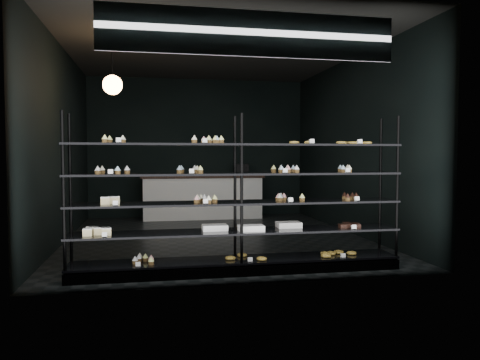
{
  "coord_description": "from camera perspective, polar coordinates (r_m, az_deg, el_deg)",
  "views": [
    {
      "loc": [
        -1.09,
        -7.99,
        1.42
      ],
      "look_at": [
        0.07,
        -1.9,
        1.1
      ],
      "focal_mm": 35.0,
      "sensor_mm": 36.0,
      "label": 1
    }
  ],
  "objects": [
    {
      "name": "room",
      "position": [
        8.07,
        -3.04,
        4.27
      ],
      "size": [
        5.01,
        6.01,
        3.2
      ],
      "color": "black",
      "rests_on": "ground"
    },
    {
      "name": "pendant_lamp",
      "position": [
        7.2,
        -15.28,
        11.13
      ],
      "size": [
        0.28,
        0.28,
        0.87
      ],
      "color": "black",
      "rests_on": "room"
    },
    {
      "name": "display_shelf",
      "position": [
        5.69,
        -0.49,
        -5.0
      ],
      "size": [
        4.0,
        0.5,
        1.91
      ],
      "color": "black",
      "rests_on": "room"
    },
    {
      "name": "signage",
      "position": [
        5.35,
        1.36,
        17.4
      ],
      "size": [
        3.3,
        0.05,
        0.5
      ],
      "color": "#0D1041",
      "rests_on": "room"
    },
    {
      "name": "service_counter",
      "position": [
        10.59,
        -4.53,
        -1.98
      ],
      "size": [
        2.74,
        0.65,
        1.23
      ],
      "color": "white",
      "rests_on": "room"
    }
  ]
}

